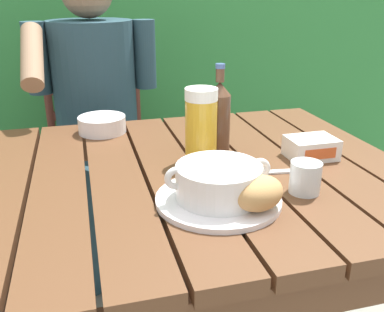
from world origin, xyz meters
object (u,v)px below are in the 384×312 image
Objects in this scene: beer_glass at (201,125)px; diner_bowl at (102,124)px; person_eating at (96,104)px; table_knife at (260,172)px; butter_tub at (311,148)px; chair_near_diner at (99,153)px; serving_plate at (218,199)px; soup_bowl at (219,181)px; bread_roll at (259,193)px; water_glass_small at (305,177)px; beer_bottle at (219,116)px.

beer_glass is 0.39m from diner_bowl.
person_eating reaches higher than table_knife.
beer_glass is 1.52× the size of butter_tub.
serving_plate is at bearing -79.28° from chair_near_diner.
bread_roll is at bearing -49.40° from soup_bowl.
serving_plate is 3.76× the size of water_glass_small.
bread_roll is 0.56× the size of beer_bottle.
person_eating reaches higher than beer_bottle.
beer_bottle reaches higher than butter_tub.
beer_glass is 0.08m from beer_bottle.
beer_glass is at bearing 82.70° from soup_bowl.
water_glass_small is (0.41, -0.89, 0.03)m from person_eating.
water_glass_small is 0.49× the size of table_knife.
water_glass_small is (0.41, -1.09, 0.31)m from chair_near_diner.
beer_glass is 0.20m from table_knife.
soup_bowl is at bearing 75.96° from serving_plate.
chair_near_diner is 1.23m from bread_roll.
serving_plate is 1.82× the size of diner_bowl.
serving_plate is 1.99× the size of bread_roll.
diner_bowl is (-0.21, 0.54, -0.02)m from soup_bowl.
butter_tub is (0.32, 0.18, 0.02)m from serving_plate.
chair_near_diner is 1.14m from serving_plate.
chair_near_diner is at bearing 100.72° from serving_plate.
chair_near_diner reaches higher than butter_tub.
diner_bowl is (0.00, -0.54, 0.30)m from chair_near_diner.
beer_bottle is (0.30, -0.80, 0.38)m from chair_near_diner.
person_eating is 17.60× the size of water_glass_small.
bread_roll is (0.06, -0.07, -0.00)m from soup_bowl.
beer_glass is at bearing -74.34° from chair_near_diner.
table_knife is (0.15, 0.11, -0.00)m from serving_plate.
beer_glass is 1.30× the size of diner_bowl.
person_eating reaches higher than beer_glass.
table_knife is (0.05, -0.18, -0.10)m from beer_bottle.
chair_near_diner is 7.22× the size of butter_tub.
person_eating is 0.68m from beer_bottle.
beer_glass is at bearing -51.88° from diner_bowl.
soup_bowl reaches higher than serving_plate.
serving_plate is at bearing -76.79° from person_eating.
table_knife is at bearing 64.93° from bread_roll.
diner_bowl is at bearing 129.35° from table_knife.
diner_bowl reaches higher than serving_plate.
chair_near_diner is 1.07m from table_knife.
chair_near_diner is 3.95× the size of soup_bowl.
diner_bowl is at bearing 110.72° from serving_plate.
bread_roll is at bearing -84.60° from beer_glass.
beer_glass is at bearing 124.30° from water_glass_small.
serving_plate is 0.32m from beer_bottle.
soup_bowl is at bearing -76.79° from person_eating.
butter_tub is at bearing -59.89° from chair_near_diner.
serving_plate is 1.16× the size of soup_bowl.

